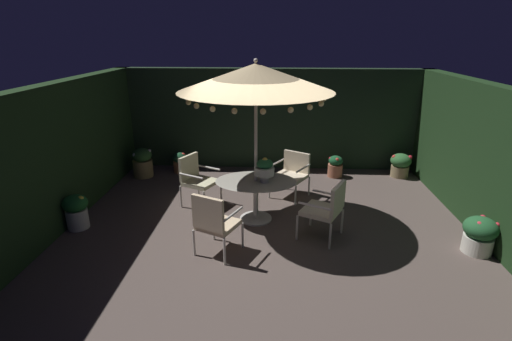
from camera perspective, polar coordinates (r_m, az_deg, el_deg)
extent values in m
cube|color=brown|center=(6.65, 1.74, -8.66)|extent=(7.50, 6.88, 0.02)
cube|color=#1D2E1E|center=(9.34, 2.36, 7.78)|extent=(7.50, 0.30, 2.42)
cube|color=#1B3218|center=(7.20, -28.15, 1.69)|extent=(0.30, 6.88, 2.42)
cube|color=#1A3317|center=(7.08, 32.44, 0.63)|extent=(0.30, 6.88, 2.42)
cylinder|color=silver|center=(6.92, -0.03, -7.23)|extent=(0.58, 0.58, 0.03)
cylinder|color=silver|center=(6.77, -0.03, -4.61)|extent=(0.09, 0.09, 0.73)
ellipsoid|color=#B1AD9E|center=(6.62, -0.03, -1.63)|extent=(1.43, 1.04, 0.03)
cylinder|color=silver|center=(6.46, -0.03, 2.39)|extent=(0.06, 0.06, 2.45)
cone|color=tan|center=(6.19, -0.03, 13.87)|extent=(2.54, 2.54, 0.44)
sphere|color=silver|center=(6.17, -0.03, 16.27)|extent=(0.07, 0.07, 0.07)
sphere|color=#F9DB8C|center=(6.29, 10.18, 10.60)|extent=(0.08, 0.08, 0.08)
sphere|color=#F9DB8C|center=(6.63, 9.25, 11.12)|extent=(0.08, 0.08, 0.08)
sphere|color=#F9DB8C|center=(6.97, 7.11, 11.65)|extent=(0.08, 0.08, 0.08)
sphere|color=#F9DB8C|center=(7.17, 4.84, 11.95)|extent=(0.08, 0.08, 0.08)
sphere|color=#F9DB8C|center=(7.29, 2.33, 12.13)|extent=(0.08, 0.08, 0.08)
sphere|color=#F9DB8C|center=(7.31, -1.44, 12.17)|extent=(0.08, 0.08, 0.08)
sphere|color=#F9DB8C|center=(7.23, -3.87, 12.04)|extent=(0.08, 0.08, 0.08)
sphere|color=#F9DB8C|center=(7.06, -6.36, 11.77)|extent=(0.08, 0.08, 0.08)
sphere|color=#F9DB8C|center=(6.77, -8.63, 11.33)|extent=(0.08, 0.08, 0.08)
sphere|color=#F9DB8C|center=(6.35, -10.15, 10.69)|extent=(0.08, 0.08, 0.08)
sphere|color=#F9DB8C|center=(5.97, -10.18, 10.10)|extent=(0.08, 0.08, 0.08)
sphere|color=#F9DB8C|center=(5.64, -8.99, 9.61)|extent=(0.08, 0.08, 0.08)
sphere|color=#F9DB8C|center=(5.37, -6.58, 9.20)|extent=(0.08, 0.08, 0.08)
sphere|color=#F9DB8C|center=(5.20, -3.28, 8.96)|extent=(0.08, 0.08, 0.08)
sphere|color=#F9DB8C|center=(5.16, 1.07, 8.90)|extent=(0.08, 0.08, 0.08)
sphere|color=#F9DB8C|center=(5.29, 5.26, 9.08)|extent=(0.08, 0.08, 0.08)
sphere|color=#F9DB8C|center=(5.52, 8.14, 9.44)|extent=(0.08, 0.08, 0.08)
sphere|color=#F9DB8C|center=(5.84, 9.83, 9.92)|extent=(0.08, 0.08, 0.08)
cylinder|color=silver|center=(6.52, 1.33, -1.21)|extent=(0.15, 0.15, 0.13)
cylinder|color=silver|center=(6.48, 1.34, -0.10)|extent=(0.33, 0.33, 0.14)
ellipsoid|color=#205D34|center=(6.43, 1.35, 1.01)|extent=(0.28, 0.28, 0.17)
sphere|color=#EFD055|center=(6.41, 1.35, 1.55)|extent=(0.10, 0.10, 0.10)
cylinder|color=silver|center=(6.22, -6.42, -8.59)|extent=(0.04, 0.04, 0.43)
cylinder|color=silver|center=(5.97, -2.04, -9.79)|extent=(0.04, 0.04, 0.43)
cylinder|color=silver|center=(5.85, -9.34, -10.72)|extent=(0.04, 0.04, 0.43)
cylinder|color=silver|center=(5.58, -4.78, -12.14)|extent=(0.04, 0.04, 0.43)
cube|color=beige|center=(5.78, -5.73, -8.13)|extent=(0.70, 0.69, 0.07)
cube|color=beige|center=(5.46, -7.29, -6.50)|extent=(0.50, 0.27, 0.51)
cylinder|color=silver|center=(5.81, -8.05, -5.42)|extent=(0.24, 0.48, 0.04)
cylinder|color=silver|center=(5.54, -3.46, -6.58)|extent=(0.24, 0.48, 0.04)
cylinder|color=silver|center=(6.22, 6.20, -8.58)|extent=(0.04, 0.04, 0.44)
cylinder|color=silver|center=(6.70, 8.27, -6.49)|extent=(0.04, 0.04, 0.44)
cylinder|color=silver|center=(6.04, 11.12, -9.76)|extent=(0.04, 0.04, 0.44)
cylinder|color=silver|center=(6.54, 12.87, -7.51)|extent=(0.04, 0.04, 0.44)
cube|color=beige|center=(6.25, 9.75, -6.00)|extent=(0.75, 0.76, 0.07)
cube|color=beige|center=(6.06, 12.28, -4.21)|extent=(0.31, 0.52, 0.47)
cylinder|color=silver|center=(5.92, 8.85, -5.34)|extent=(0.50, 0.28, 0.04)
cylinder|color=silver|center=(6.42, 10.79, -3.39)|extent=(0.50, 0.28, 0.04)
cylinder|color=silver|center=(7.42, 5.98, -3.79)|extent=(0.04, 0.04, 0.40)
cylinder|color=silver|center=(7.70, 2.02, -2.79)|extent=(0.04, 0.04, 0.40)
cylinder|color=silver|center=(7.90, 8.00, -2.37)|extent=(0.04, 0.04, 0.40)
cylinder|color=silver|center=(8.16, 4.20, -1.48)|extent=(0.04, 0.04, 0.40)
cube|color=beige|center=(7.70, 5.10, -0.96)|extent=(0.80, 0.79, 0.07)
cube|color=beige|center=(7.85, 6.16, 1.33)|extent=(0.53, 0.35, 0.42)
cylinder|color=silver|center=(7.49, 7.18, 0.36)|extent=(0.32, 0.50, 0.04)
cylinder|color=silver|center=(7.76, 3.21, 1.21)|extent=(0.32, 0.50, 0.04)
cylinder|color=silver|center=(7.50, -5.29, -3.34)|extent=(0.04, 0.04, 0.44)
cylinder|color=silver|center=(7.10, -7.79, -4.84)|extent=(0.04, 0.04, 0.44)
cylinder|color=silver|center=(7.81, -8.69, -2.52)|extent=(0.04, 0.04, 0.44)
cylinder|color=silver|center=(7.43, -11.26, -3.90)|extent=(0.04, 0.04, 0.44)
cube|color=beige|center=(7.35, -8.36, -1.79)|extent=(0.73, 0.72, 0.07)
cube|color=beige|center=(7.42, -10.11, 0.55)|extent=(0.29, 0.50, 0.47)
cylinder|color=silver|center=(7.48, -7.18, 0.46)|extent=(0.50, 0.27, 0.04)
cylinder|color=silver|center=(7.08, -9.79, -0.83)|extent=(0.50, 0.27, 0.04)
cylinder|color=#A46540|center=(9.37, -11.33, 0.60)|extent=(0.34, 0.34, 0.26)
ellipsoid|color=#184226|center=(9.30, -11.43, 1.92)|extent=(0.35, 0.35, 0.24)
sphere|color=red|center=(9.26, -10.94, 2.33)|extent=(0.10, 0.10, 0.10)
sphere|color=#C53735|center=(9.42, -11.65, 2.17)|extent=(0.10, 0.10, 0.10)
sphere|color=#DC2A41|center=(9.21, -11.94, 1.93)|extent=(0.08, 0.08, 0.08)
cylinder|color=beige|center=(7.25, -25.34, -6.58)|extent=(0.36, 0.36, 0.35)
ellipsoid|color=#1C5C25|center=(7.13, -25.68, -4.50)|extent=(0.42, 0.42, 0.29)
sphere|color=yellow|center=(7.05, -24.97, -3.89)|extent=(0.10, 0.10, 0.10)
sphere|color=gold|center=(7.25, -25.50, -3.67)|extent=(0.11, 0.11, 0.11)
sphere|color=#E3C646|center=(7.07, -26.55, -4.32)|extent=(0.06, 0.06, 0.06)
cylinder|color=#A26045|center=(9.07, 11.84, 0.03)|extent=(0.34, 0.34, 0.30)
ellipsoid|color=#184E29|center=(9.00, 11.94, 1.47)|extent=(0.33, 0.33, 0.23)
sphere|color=#C9303E|center=(8.99, 12.56, 1.55)|extent=(0.10, 0.10, 0.10)
sphere|color=#CB2445|center=(9.08, 11.69, 1.98)|extent=(0.08, 0.08, 0.08)
sphere|color=red|center=(8.98, 11.13, 1.82)|extent=(0.06, 0.06, 0.06)
sphere|color=red|center=(8.88, 12.14, 1.61)|extent=(0.08, 0.08, 0.08)
cylinder|color=olive|center=(9.26, -16.68, 0.33)|extent=(0.45, 0.45, 0.40)
ellipsoid|color=#285124|center=(9.16, -16.88, 2.25)|extent=(0.45, 0.45, 0.32)
sphere|color=silver|center=(9.10, -15.79, 2.90)|extent=(0.07, 0.07, 0.07)
sphere|color=silver|center=(9.27, -17.29, 2.93)|extent=(0.08, 0.08, 0.08)
sphere|color=silver|center=(9.05, -17.84, 2.22)|extent=(0.10, 0.10, 0.10)
cylinder|color=#857350|center=(9.51, 20.85, -0.08)|extent=(0.40, 0.40, 0.26)
ellipsoid|color=#2D6030|center=(9.43, 21.04, 1.41)|extent=(0.47, 0.47, 0.33)
sphere|color=red|center=(9.41, 22.24, 1.84)|extent=(0.10, 0.10, 0.10)
sphere|color=red|center=(9.56, 21.51, 2.00)|extent=(0.08, 0.08, 0.08)
sphere|color=#D73545|center=(9.51, 20.25, 2.10)|extent=(0.07, 0.07, 0.07)
sphere|color=#CB3B32|center=(9.35, 20.13, 1.93)|extent=(0.10, 0.10, 0.10)
sphere|color=#DF2144|center=(9.31, 21.02, 1.45)|extent=(0.09, 0.09, 0.09)
sphere|color=red|center=(9.32, 21.83, 1.37)|extent=(0.09, 0.09, 0.09)
cylinder|color=beige|center=(6.81, 30.41, -9.54)|extent=(0.43, 0.43, 0.27)
ellipsoid|color=#23572E|center=(6.70, 30.82, -7.49)|extent=(0.49, 0.49, 0.35)
sphere|color=red|center=(6.72, 32.62, -6.94)|extent=(0.08, 0.08, 0.08)
sphere|color=red|center=(6.84, 31.04, -6.13)|extent=(0.09, 0.09, 0.09)
sphere|color=red|center=(6.70, 29.51, -6.85)|extent=(0.08, 0.08, 0.08)
sphere|color=#D73240|center=(6.54, 30.65, -7.01)|extent=(0.09, 0.09, 0.09)
sphere|color=red|center=(6.57, 31.94, -7.67)|extent=(0.10, 0.10, 0.10)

